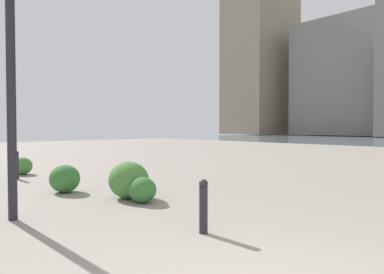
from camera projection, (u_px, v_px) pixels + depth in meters
building_annex at (344, 78)px, 66.98m from camera, size 17.66×10.95×21.99m
building_highrise at (261, 62)px, 78.22m from camera, size 11.01×15.53×34.73m
lamppost at (10, 40)px, 5.50m from camera, size 0.98×0.28×4.39m
bollard_near at (203, 205)px, 4.87m from camera, size 0.13×0.13×0.77m
bollard_mid at (17, 164)px, 9.97m from camera, size 0.13×0.13×0.82m
shrub_low at (22, 166)px, 10.93m from camera, size 0.64×0.58×0.55m
shrub_round at (142, 190)px, 6.87m from camera, size 0.60×0.54×0.51m
shrub_wide at (129, 180)px, 7.28m from camera, size 0.91×0.82×0.78m
shrub_tall at (65, 179)px, 7.95m from camera, size 0.75×0.67×0.63m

